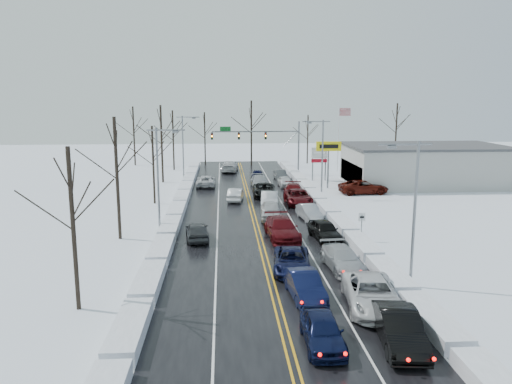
{
  "coord_description": "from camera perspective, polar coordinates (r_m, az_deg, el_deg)",
  "views": [
    {
      "loc": [
        -2.97,
        -46.45,
        11.49
      ],
      "look_at": [
        0.22,
        0.78,
        2.5
      ],
      "focal_mm": 35.0,
      "sensor_mm": 36.0,
      "label": 1
    }
  ],
  "objects": [
    {
      "name": "tree_left_c",
      "position": [
        55.25,
        -11.72,
        4.76
      ],
      "size": [
        3.4,
        3.4,
        8.5
      ],
      "color": "#2D231C",
      "rests_on": "ground"
    },
    {
      "name": "tree_far_d",
      "position": [
        88.4,
        5.94,
        7.1
      ],
      "size": [
        3.4,
        3.4,
        8.5
      ],
      "color": "#2D231C",
      "rests_on": "ground"
    },
    {
      "name": "tree_left_e",
      "position": [
        80.98,
        -9.48,
        7.17
      ],
      "size": [
        3.8,
        3.8,
        9.5
      ],
      "color": "#2D231C",
      "rests_on": "ground"
    },
    {
      "name": "tires_plus_sign",
      "position": [
        64.21,
        8.3,
        4.83
      ],
      "size": [
        3.2,
        0.34,
        6.0
      ],
      "color": "slate",
      "rests_on": "ground"
    },
    {
      "name": "queued_car_11",
      "position": [
        34.8,
        9.82,
        -8.69
      ],
      "size": [
        2.52,
        5.31,
        1.49
      ],
      "primitive_type": "imported",
      "rotation": [
        0.0,
        0.0,
        0.08
      ],
      "color": "#A5A8AD",
      "rests_on": "ground"
    },
    {
      "name": "tree_far_e",
      "position": [
        92.86,
        15.77,
        7.79
      ],
      "size": [
        4.2,
        4.2,
        10.5
      ],
      "color": "#2D231C",
      "rests_on": "ground"
    },
    {
      "name": "tree_far_a",
      "position": [
        87.86,
        -13.83,
        7.51
      ],
      "size": [
        4.0,
        4.0,
        10.0
      ],
      "color": "#2D231C",
      "rests_on": "ground"
    },
    {
      "name": "queued_car_1",
      "position": [
        29.85,
        5.55,
        -11.94
      ],
      "size": [
        2.06,
        4.82,
        1.54
      ],
      "primitive_type": "imported",
      "rotation": [
        0.0,
        0.0,
        0.09
      ],
      "color": "black",
      "rests_on": "ground"
    },
    {
      "name": "queued_car_12",
      "position": [
        41.58,
        7.83,
        -5.39
      ],
      "size": [
        2.45,
        4.87,
        1.59
      ],
      "primitive_type": "imported",
      "rotation": [
        0.0,
        0.0,
        0.12
      ],
      "color": "black",
      "rests_on": "ground"
    },
    {
      "name": "queued_car_13",
      "position": [
        47.99,
        6.09,
        -3.16
      ],
      "size": [
        2.09,
        4.54,
        1.44
      ],
      "primitive_type": "imported",
      "rotation": [
        0.0,
        0.0,
        0.13
      ],
      "color": "#9FA1A6",
      "rests_on": "ground"
    },
    {
      "name": "tree_left_b",
      "position": [
        41.58,
        -15.72,
        4.13
      ],
      "size": [
        4.0,
        4.0,
        10.0
      ],
      "color": "#2D231C",
      "rests_on": "ground"
    },
    {
      "name": "streetlight_sw",
      "position": [
        43.23,
        -10.91,
        2.34
      ],
      "size": [
        3.2,
        0.25,
        9.0
      ],
      "color": "slate",
      "rests_on": "ground"
    },
    {
      "name": "queued_car_17",
      "position": [
        70.86,
        2.8,
        1.41
      ],
      "size": [
        1.75,
        4.27,
        1.38
      ],
      "primitive_type": "imported",
      "rotation": [
        0.0,
        0.0,
        0.07
      ],
      "color": "#404345",
      "rests_on": "ground"
    },
    {
      "name": "traffic_signal_mast",
      "position": [
        74.96,
        1.07,
        6.15
      ],
      "size": [
        13.28,
        0.39,
        8.0
      ],
      "color": "slate",
      "rests_on": "ground"
    },
    {
      "name": "tree_left_d",
      "position": [
        69.07,
        -10.78,
        7.12
      ],
      "size": [
        4.2,
        4.2,
        10.5
      ],
      "color": "#2D231C",
      "rests_on": "ground"
    },
    {
      "name": "queued_car_6",
      "position": [
        58.82,
        0.98,
        -0.51
      ],
      "size": [
        2.81,
        5.74,
        1.57
      ],
      "primitive_type": "imported",
      "rotation": [
        0.0,
        0.0,
        -0.04
      ],
      "color": "black",
      "rests_on": "ground"
    },
    {
      "name": "dealership_building",
      "position": [
        70.41,
        18.7,
        2.98
      ],
      "size": [
        20.4,
        12.4,
        5.3
      ],
      "color": "#A2A29D",
      "rests_on": "ground"
    },
    {
      "name": "snow_bank_left",
      "position": [
        50.01,
        -9.08,
        -2.67
      ],
      "size": [
        1.53,
        72.0,
        0.78
      ],
      "primitive_type": "cube",
      "color": "white",
      "rests_on": "ground"
    },
    {
      "name": "tree_far_b",
      "position": [
        87.66,
        -5.89,
        7.3
      ],
      "size": [
        3.6,
        3.6,
        9.0
      ],
      "color": "#2D231C",
      "rests_on": "ground"
    },
    {
      "name": "flagpole",
      "position": [
        78.77,
        9.52,
        6.56
      ],
      "size": [
        1.87,
        1.2,
        10.0
      ],
      "color": "silver",
      "rests_on": "ground"
    },
    {
      "name": "queued_car_5",
      "position": [
        52.91,
        1.54,
        -1.79
      ],
      "size": [
        2.21,
        5.16,
        1.65
      ],
      "primitive_type": "imported",
      "rotation": [
        0.0,
        0.0,
        -0.09
      ],
      "color": "#9D9FA4",
      "rests_on": "ground"
    },
    {
      "name": "queued_car_8",
      "position": [
        71.06,
        0.14,
        1.45
      ],
      "size": [
        2.02,
        4.13,
        1.36
      ],
      "primitive_type": "imported",
      "rotation": [
        0.0,
        0.0,
        -0.11
      ],
      "color": "black",
      "rests_on": "ground"
    },
    {
      "name": "streetlight_se",
      "position": [
        31.22,
        17.38,
        -1.17
      ],
      "size": [
        3.2,
        0.25,
        9.0
      ],
      "color": "slate",
      "rests_on": "ground"
    },
    {
      "name": "queued_car_2",
      "position": [
        34.08,
        4.1,
        -8.98
      ],
      "size": [
        3.01,
        5.51,
        1.46
      ],
      "primitive_type": "imported",
      "rotation": [
        0.0,
        0.0,
        -0.11
      ],
      "color": "black",
      "rests_on": "ground"
    },
    {
      "name": "queued_car_9",
      "position": [
        25.49,
        15.96,
        -16.49
      ],
      "size": [
        2.34,
        5.27,
        1.68
      ],
      "primitive_type": "imported",
      "rotation": [
        0.0,
        0.0,
        -0.11
      ],
      "color": "black",
      "rests_on": "ground"
    },
    {
      "name": "streetlight_nw",
      "position": [
        70.92,
        -8.2,
        5.65
      ],
      "size": [
        3.2,
        0.25,
        9.0
      ],
      "color": "slate",
      "rests_on": "ground"
    },
    {
      "name": "snow_bank_right",
      "position": [
        50.9,
        8.23,
        -2.4
      ],
      "size": [
        1.53,
        72.0,
        0.78
      ],
      "primitive_type": "cube",
      "color": "white",
      "rests_on": "ground"
    },
    {
      "name": "queued_car_0",
      "position": [
        24.8,
        7.55,
        -16.95
      ],
      "size": [
        1.87,
        4.48,
        1.52
      ],
      "primitive_type": "imported",
      "rotation": [
        0.0,
        0.0,
        -0.02
      ],
      "color": "#0B1233",
      "rests_on": "ground"
    },
    {
      "name": "tree_far_c",
      "position": [
        85.68,
        -0.54,
        8.21
      ],
      "size": [
        4.4,
        4.4,
        11.0
      ],
      "color": "#2D231C",
      "rests_on": "ground"
    },
    {
      "name": "queued_car_15",
      "position": [
        57.98,
        4.29,
        -0.71
      ],
      "size": [
        2.92,
        5.8,
        1.62
      ],
      "primitive_type": "imported",
      "rotation": [
        0.0,
        0.0,
        -0.12
      ],
      "color": "#500A0D",
      "rests_on": "ground"
    },
    {
      "name": "queued_car_3",
      "position": [
        41.51,
        2.96,
        -5.33
      ],
      "size": [
        2.8,
        6.08,
        1.72
      ],
      "primitive_type": "imported",
      "rotation": [
        0.0,
        0.0,
        0.07
      ],
      "color": "#4C0A0E",
      "rests_on": "ground"
    },
    {
      "name": "streetlight_ne",
      "position": [
        57.89,
        7.41,
        4.54
      ],
      "size": [
        3.2,
        0.25,
        9.0
      ],
      "color": "slate",
      "rests_on": "ground"
    },
    {
      "name": "tree_left_a",
      "position": [
        28.13,
        -20.38,
        -0.59
      ],
      "size": [
        3.6,
        3.6,
        9.0
      ],
      "color": "#2D231C",
      "rests_on": "ground"
    },
    {
      "name": "queued_car_14",
      "position": [
        54.75,
        4.82,
        -1.4
      ],
      "size": [
        2.69,
        5.79,
        1.61
      ],
      "primitive_type": "imported",
      "rotation": [
        0.0,
        0.0,
        0.0
      ],
      "color": "#43090D",
      "rests_on": "ground"
    },
    {
      "name": "used_vehicles_sign",
      "position": [
        70.24,
        7.24,
        3.99
      ],
      "size": [
        2.2,
        0.22,
        4.65
      ],
      "color": "slate",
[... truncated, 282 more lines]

